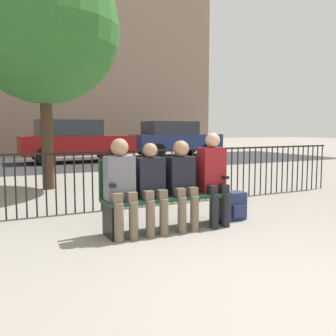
% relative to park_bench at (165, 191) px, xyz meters
% --- Properties ---
extents(ground_plane, '(80.00, 80.00, 0.00)m').
position_rel_park_bench_xyz_m(ground_plane, '(0.00, -2.38, -0.49)').
color(ground_plane, gray).
extents(park_bench, '(1.69, 0.45, 0.92)m').
position_rel_park_bench_xyz_m(park_bench, '(0.00, 0.00, 0.00)').
color(park_bench, '#14381E').
rests_on(park_bench, ground).
extents(seated_person_0, '(0.34, 0.39, 1.18)m').
position_rel_park_bench_xyz_m(seated_person_0, '(-0.65, -0.13, 0.17)').
color(seated_person_0, brown).
rests_on(seated_person_0, ground).
extents(seated_person_1, '(0.34, 0.39, 1.12)m').
position_rel_park_bench_xyz_m(seated_person_1, '(-0.26, -0.13, 0.13)').
color(seated_person_1, brown).
rests_on(seated_person_1, ground).
extents(seated_person_2, '(0.34, 0.39, 1.15)m').
position_rel_park_bench_xyz_m(seated_person_2, '(0.17, -0.13, 0.15)').
color(seated_person_2, brown).
rests_on(seated_person_2, ground).
extents(seated_person_3, '(0.34, 0.39, 1.24)m').
position_rel_park_bench_xyz_m(seated_person_3, '(0.65, -0.13, 0.20)').
color(seated_person_3, black).
rests_on(seated_person_3, ground).
extents(backpack, '(0.30, 0.27, 0.39)m').
position_rel_park_bench_xyz_m(backpack, '(1.09, -0.00, -0.30)').
color(backpack, navy).
rests_on(backpack, ground).
extents(fence_railing, '(9.01, 0.03, 0.95)m').
position_rel_park_bench_xyz_m(fence_railing, '(-0.02, 1.41, 0.07)').
color(fence_railing, black).
rests_on(fence_railing, ground).
extents(tree_1, '(3.15, 3.15, 4.95)m').
position_rel_park_bench_xyz_m(tree_1, '(-0.85, 3.98, 2.88)').
color(tree_1, '#422D1E').
rests_on(tree_1, ground).
extents(street_surface, '(24.00, 6.00, 0.01)m').
position_rel_park_bench_xyz_m(street_surface, '(0.00, 9.62, -0.49)').
color(street_surface, '#2B2B2D').
rests_on(street_surface, ground).
extents(parked_car_0, '(4.20, 1.94, 1.62)m').
position_rel_park_bench_xyz_m(parked_car_0, '(1.09, 10.13, 0.35)').
color(parked_car_0, maroon).
rests_on(parked_car_0, ground).
extents(parked_car_2, '(4.20, 1.94, 1.62)m').
position_rel_park_bench_xyz_m(parked_car_2, '(6.01, 11.34, 0.35)').
color(parked_car_2, navy).
rests_on(parked_car_2, ground).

